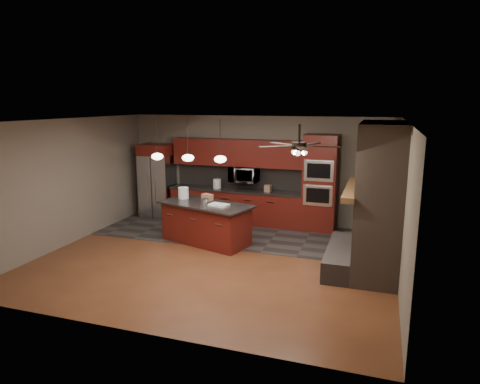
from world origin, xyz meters
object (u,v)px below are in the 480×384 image
at_px(paint_can, 204,201).
at_px(counter_bucket, 217,184).
at_px(counter_box, 268,188).
at_px(cardboard_box, 207,197).
at_px(oven_tower, 320,183).
at_px(white_bucket, 183,193).
at_px(refrigerator, 158,181).
at_px(paint_tray, 219,205).
at_px(kitchen_island, 206,223).
at_px(microwave, 244,174).

distance_m(paint_can, counter_bucket, 1.90).
bearing_deg(counter_box, cardboard_box, -118.38).
xyz_separation_m(oven_tower, cardboard_box, (-2.37, -1.50, -0.20)).
distance_m(oven_tower, counter_bucket, 2.72).
bearing_deg(white_bucket, refrigerator, 135.97).
distance_m(paint_tray, cardboard_box, 0.62).
xyz_separation_m(kitchen_island, counter_bucket, (-0.43, 1.80, 0.56)).
xyz_separation_m(paint_can, cardboard_box, (-0.08, 0.35, 0.01)).
xyz_separation_m(oven_tower, paint_can, (-2.30, -1.84, -0.21)).
bearing_deg(cardboard_box, counter_bucket, 123.94).
height_order(white_bucket, paint_tray, white_bucket).
bearing_deg(white_bucket, microwave, 57.01).
xyz_separation_m(white_bucket, paint_tray, (1.06, -0.43, -0.11)).
height_order(paint_tray, counter_box, counter_box).
height_order(microwave, refrigerator, refrigerator).
height_order(cardboard_box, counter_bucket, counter_bucket).
distance_m(kitchen_island, paint_can, 0.52).
bearing_deg(microwave, counter_bucket, -176.14).
relative_size(oven_tower, kitchen_island, 1.03).
bearing_deg(refrigerator, microwave, 3.04).
height_order(white_bucket, counter_bucket, white_bucket).
relative_size(refrigerator, paint_can, 11.64).
height_order(paint_can, cardboard_box, cardboard_box).
distance_m(oven_tower, paint_tray, 2.73).
bearing_deg(microwave, counter_box, -8.50).
relative_size(oven_tower, paint_tray, 5.75).
bearing_deg(oven_tower, microwave, 178.34).
height_order(oven_tower, counter_bucket, oven_tower).
xyz_separation_m(microwave, paint_tray, (0.05, -1.97, -0.36)).
bearing_deg(counter_bucket, refrigerator, -177.31).
bearing_deg(kitchen_island, oven_tower, 54.67).
bearing_deg(cardboard_box, counter_box, 74.79).
height_order(paint_tray, cardboard_box, cardboard_box).
xyz_separation_m(refrigerator, white_bucket, (1.46, -1.42, 0.04)).
bearing_deg(oven_tower, paint_tray, -135.11).
bearing_deg(cardboard_box, microwave, 96.71).
relative_size(cardboard_box, counter_bucket, 0.94).
distance_m(microwave, counter_box, 0.74).
bearing_deg(microwave, paint_tray, -88.48).
distance_m(white_bucket, counter_bucket, 1.52).
relative_size(microwave, white_bucket, 2.77).
bearing_deg(paint_can, counter_box, 61.18).
bearing_deg(paint_tray, paint_can, 179.30).
relative_size(refrigerator, counter_bucket, 8.35).
bearing_deg(counter_bucket, microwave, 3.86).
height_order(refrigerator, cardboard_box, refrigerator).
distance_m(refrigerator, white_bucket, 2.04).
bearing_deg(oven_tower, paint_can, -141.26).
distance_m(oven_tower, counter_box, 1.32).
xyz_separation_m(oven_tower, paint_tray, (-1.92, -1.92, -0.25)).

